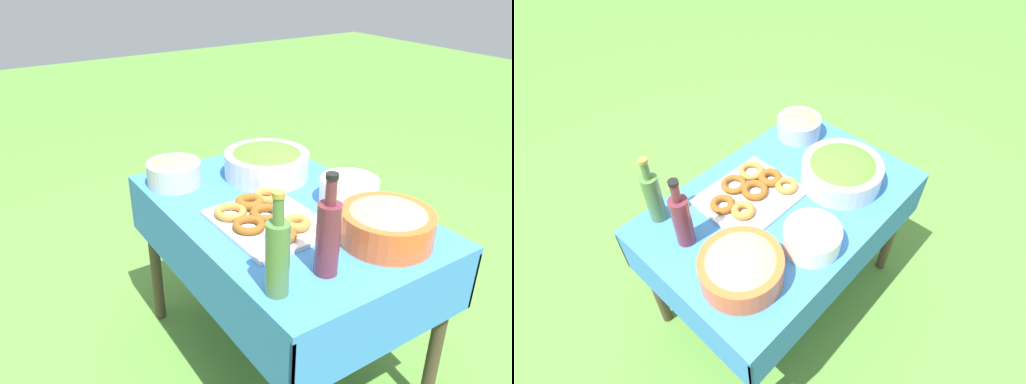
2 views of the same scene
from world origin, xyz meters
TOP-DOWN VIEW (x-y plane):
  - ground_plane at (0.00, 0.00)m, footprint 14.00×14.00m
  - picnic_table at (0.00, 0.00)m, footprint 1.17×0.77m
  - salad_bowl at (0.27, -0.11)m, footprint 0.36×0.36m
  - pasta_bowl at (-0.38, -0.15)m, footprint 0.31×0.31m
  - donut_platter at (-0.07, 0.12)m, footprint 0.41×0.35m
  - plate_stack at (-0.10, -0.24)m, footprint 0.22×0.22m
  - olive_oil_bottle at (-0.41, 0.31)m, footprint 0.07×0.07m
  - wine_bottle at (-0.41, 0.14)m, footprint 0.07×0.07m
  - bread_bowl at (0.41, 0.25)m, footprint 0.22×0.22m

SIDE VIEW (x-z plane):
  - ground_plane at x=0.00m, z-range 0.00..0.00m
  - picnic_table at x=0.00m, z-range 0.26..0.99m
  - donut_platter at x=-0.07m, z-range 0.73..0.78m
  - plate_stack at x=-0.10m, z-range 0.74..0.83m
  - bread_bowl at x=0.41m, z-range 0.74..0.86m
  - salad_bowl at x=0.27m, z-range 0.74..0.87m
  - pasta_bowl at x=-0.38m, z-range 0.74..0.87m
  - olive_oil_bottle at x=-0.41m, z-range 0.70..1.02m
  - wine_bottle at x=-0.41m, z-range 0.70..1.03m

